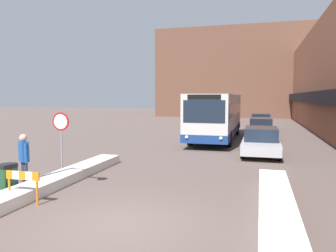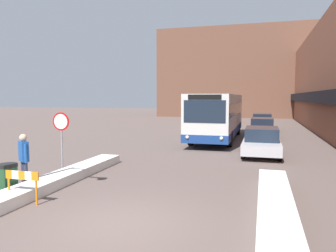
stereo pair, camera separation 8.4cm
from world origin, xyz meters
The scene contains 12 objects.
ground_plane centered at (0.00, 0.00, 0.00)m, with size 160.00×160.00×0.00m, color brown.
building_backdrop_far centered at (0.00, 46.56, 6.83)m, with size 26.00×8.00×13.67m.
snow_bank_left centered at (-3.60, 2.41, 0.18)m, with size 0.90×8.92×0.35m.
snow_bank_right centered at (3.60, 1.79, 0.20)m, with size 0.90×7.10×0.40m.
city_bus centered at (0.10, 16.69, 1.75)m, with size 2.72×11.38×3.23m.
parked_car_front centered at (3.20, 10.77, 0.74)m, with size 1.92×4.41×1.45m.
parked_car_middle centered at (3.20, 18.60, 0.74)m, with size 1.85×4.60×1.48m.
parked_car_back centered at (3.20, 24.63, 0.77)m, with size 1.87×4.74×1.54m.
stop_sign centered at (-4.79, 4.75, 1.76)m, with size 0.76×0.08×2.42m.
pedestrian centered at (-4.46, 2.10, 1.09)m, with size 0.52×0.46×1.81m.
trash_bin centered at (-4.44, 1.35, 0.48)m, with size 0.59×0.59×0.95m.
construction_barricade centered at (-3.32, 0.65, 0.67)m, with size 1.10×0.06×0.94m.
Camera 1 is at (3.13, -6.99, 3.03)m, focal length 35.00 mm.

